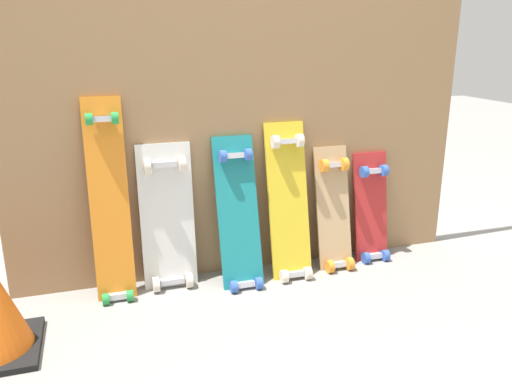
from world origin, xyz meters
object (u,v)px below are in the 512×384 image
(skateboard_teal, at_px, (239,220))
(skateboard_natural, at_px, (334,215))
(skateboard_white, at_px, (168,223))
(skateboard_yellow, at_px, (289,208))
(skateboard_red, at_px, (371,213))
(skateboard_orange, at_px, (110,209))

(skateboard_teal, relative_size, skateboard_natural, 1.13)
(skateboard_white, distance_m, skateboard_yellow, 0.56)
(skateboard_natural, distance_m, skateboard_red, 0.22)
(skateboard_red, bearing_deg, skateboard_white, 179.51)
(skateboard_orange, xyz_separation_m, skateboard_natural, (1.04, -0.01, -0.13))
(skateboard_white, distance_m, skateboard_red, 1.02)
(skateboard_yellow, distance_m, skateboard_red, 0.47)
(skateboard_teal, distance_m, skateboard_yellow, 0.25)
(skateboard_natural, xyz_separation_m, skateboard_red, (0.22, 0.02, -0.02))
(skateboard_orange, distance_m, skateboard_red, 1.27)
(skateboard_teal, distance_m, skateboard_natural, 0.49)
(skateboard_red, bearing_deg, skateboard_yellow, -175.14)
(skateboard_natural, bearing_deg, skateboard_white, 177.59)
(skateboard_white, height_order, skateboard_yellow, skateboard_yellow)
(skateboard_yellow, bearing_deg, skateboard_teal, -177.00)
(skateboard_white, bearing_deg, skateboard_red, -0.49)
(skateboard_orange, height_order, skateboard_red, skateboard_orange)
(skateboard_orange, xyz_separation_m, skateboard_yellow, (0.80, -0.02, -0.07))
(skateboard_orange, bearing_deg, skateboard_natural, -0.57)
(skateboard_natural, bearing_deg, skateboard_teal, -176.81)
(skateboard_teal, xyz_separation_m, skateboard_natural, (0.49, 0.03, -0.04))
(skateboard_teal, relative_size, skateboard_red, 1.21)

